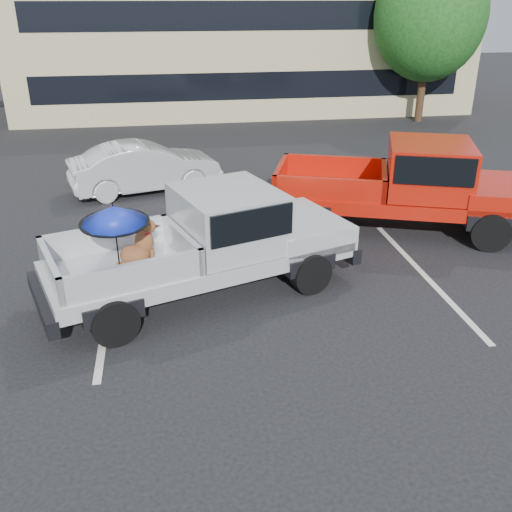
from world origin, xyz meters
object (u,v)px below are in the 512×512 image
object	(u,v)px
tree_right	(430,15)
red_pickup	(419,183)
silver_pickup	(216,236)
silver_sedan	(145,167)
tree_back	(309,6)

from	to	relation	value
tree_right	red_pickup	xyz separation A→B (m)	(-5.21, -11.64, -3.10)
tree_right	silver_pickup	size ratio (longest dim) A/B	1.13
silver_pickup	silver_sedan	size ratio (longest dim) A/B	1.48
tree_right	silver_sedan	distance (m)	14.25
silver_pickup	silver_sedan	distance (m)	6.30
red_pickup	tree_right	bearing A→B (deg)	85.58
silver_pickup	red_pickup	world-z (taller)	silver_pickup
tree_right	tree_back	xyz separation A→B (m)	(-3.00, 8.00, 0.20)
tree_back	silver_pickup	bearing A→B (deg)	-107.81
silver_pickup	red_pickup	bearing A→B (deg)	6.34
tree_right	tree_back	distance (m)	8.55
tree_back	red_pickup	size ratio (longest dim) A/B	1.10
silver_pickup	silver_sedan	bearing A→B (deg)	83.77
tree_back	red_pickup	distance (m)	20.04
tree_right	tree_back	bearing A→B (deg)	110.56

